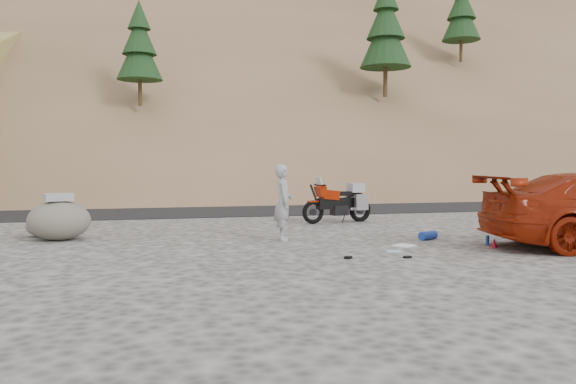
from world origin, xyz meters
name	(u,v)px	position (x,y,z in m)	size (l,w,h in m)	color
ground	(319,240)	(0.00, 0.00, 0.00)	(140.00, 140.00, 0.00)	#413E3C
road	(250,208)	(0.00, 9.00, 0.00)	(120.00, 7.00, 0.05)	black
hillside	(190,60)	(-0.05, 40.88, 11.08)	(120.00, 73.00, 46.72)	brown
motorcycle	(340,203)	(1.63, 3.35, 0.57)	(2.20, 0.93, 1.32)	black
man	(283,240)	(-0.75, 0.25, 0.00)	(0.60, 0.40, 1.65)	#999A9E
boulder	(59,219)	(-5.51, 1.37, 0.45)	(1.43, 1.25, 1.04)	#5A564D
small_rock	(44,226)	(-5.95, 2.11, 0.24)	(0.82, 0.74, 0.48)	#5A564D
gear_white_cloth	(404,245)	(1.45, -1.18, 0.01)	(0.42, 0.37, 0.01)	white
gear_blue_mat	(428,235)	(2.35, -0.46, 0.09)	(0.19, 0.19, 0.47)	#193698
gear_bottle	(488,240)	(3.18, -1.45, 0.09)	(0.07, 0.07, 0.19)	#193698
gear_funnel	(494,243)	(3.09, -1.82, 0.09)	(0.14, 0.14, 0.18)	#AE0B1E
gear_glove_a	(407,257)	(0.86, -2.54, 0.02)	(0.13, 0.09, 0.04)	black
gear_glove_b	(348,258)	(-0.19, -2.36, 0.02)	(0.13, 0.10, 0.04)	black
gear_blue_cloth	(394,251)	(0.93, -1.81, 0.01)	(0.29, 0.22, 0.01)	#8FBDDD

